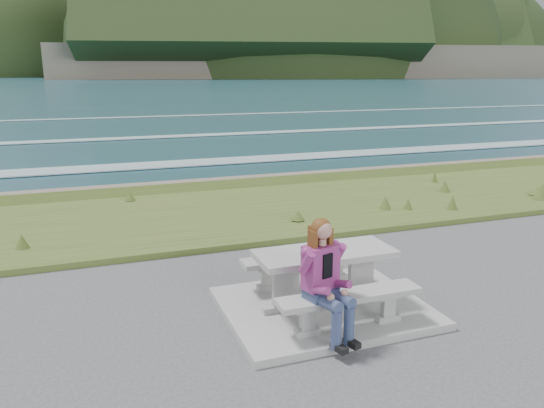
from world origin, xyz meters
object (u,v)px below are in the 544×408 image
Objects in this scene: picnic_table at (325,263)px; seated_woman at (329,296)px; bench_seaward at (303,262)px; bench_landward at (349,301)px.

seated_woman is (-0.34, -0.83, -0.07)m from picnic_table.
bench_seaward is 1.29× the size of seated_woman.
bench_landward is at bearing -90.00° from bench_seaward.
picnic_table reaches higher than bench_landward.
picnic_table is at bearing 52.31° from seated_woman.
bench_landward and bench_seaward have the same top height.
bench_seaward is at bearing 62.08° from seated_woman.
bench_seaward is at bearing 90.00° from picnic_table.
picnic_table is at bearing 90.00° from bench_landward.
bench_landward is 1.29× the size of seated_woman.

